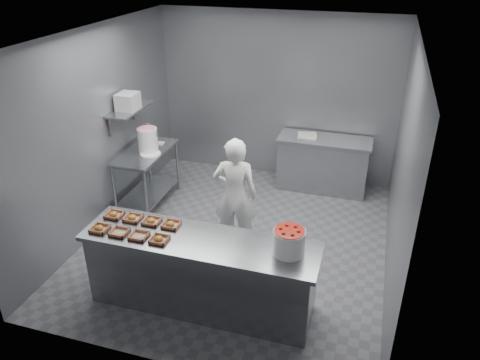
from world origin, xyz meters
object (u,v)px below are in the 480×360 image
at_px(strawberry_tub, 289,241).
at_px(appliance, 128,101).
at_px(tray_2, 139,236).
at_px(glaze_bucket, 148,140).
at_px(tray_0, 100,228).
at_px(tray_5, 132,218).
at_px(tray_3, 159,239).
at_px(tray_7, 171,224).
at_px(service_counter, 201,273).
at_px(prep_table, 147,169).
at_px(back_counter, 323,164).
at_px(tray_6, 152,221).
at_px(tray_1, 119,232).
at_px(tray_4, 114,215).
at_px(worker, 235,195).

relative_size(strawberry_tub, appliance, 1.05).
relative_size(tray_2, glaze_bucket, 0.41).
xyz_separation_m(tray_0, tray_5, (0.24, 0.30, 0.00)).
relative_size(tray_3, tray_7, 1.00).
relative_size(service_counter, tray_7, 13.88).
relative_size(service_counter, glaze_bucket, 5.73).
bearing_deg(prep_table, tray_7, -55.20).
distance_m(prep_table, back_counter, 2.87).
distance_m(back_counter, tray_6, 3.49).
bearing_deg(strawberry_tub, appliance, 146.11).
bearing_deg(tray_3, tray_2, 180.00).
bearing_deg(strawberry_tub, prep_table, 143.80).
bearing_deg(tray_1, tray_0, -180.00).
bearing_deg(tray_3, glaze_bucket, 119.34).
bearing_deg(back_counter, tray_5, -119.88).
relative_size(tray_3, tray_4, 1.00).
xyz_separation_m(tray_1, worker, (0.90, 1.36, -0.12)).
height_order(tray_2, tray_4, tray_4).
bearing_deg(tray_6, prep_table, 119.32).
bearing_deg(prep_table, tray_3, -59.27).
bearing_deg(service_counter, tray_5, 170.19).
bearing_deg(tray_5, tray_3, -32.37).
height_order(tray_4, appliance, appliance).
distance_m(prep_table, appliance, 1.10).
height_order(tray_6, strawberry_tub, strawberry_tub).
xyz_separation_m(prep_table, tray_0, (0.53, -2.10, 0.33)).
bearing_deg(tray_4, strawberry_tub, -3.05).
bearing_deg(worker, glaze_bucket, -32.54).
height_order(prep_table, tray_5, tray_5).
relative_size(tray_3, appliance, 0.60).
distance_m(service_counter, glaze_bucket, 2.60).
distance_m(tray_7, glaze_bucket, 2.17).
bearing_deg(tray_4, tray_0, -90.00).
bearing_deg(tray_2, tray_3, -0.00).
relative_size(service_counter, prep_table, 2.17).
bearing_deg(tray_4, service_counter, -7.74).
xyz_separation_m(worker, glaze_bucket, (-1.60, 0.75, 0.30)).
xyz_separation_m(service_counter, glaze_bucket, (-1.59, 1.96, 0.64)).
relative_size(tray_0, tray_5, 1.00).
height_order(tray_0, tray_3, same).
height_order(prep_table, tray_3, tray_3).
bearing_deg(strawberry_tub, tray_6, 176.03).
xyz_separation_m(tray_2, glaze_bucket, (-0.95, 2.11, 0.18)).
bearing_deg(tray_2, back_counter, 65.68).
bearing_deg(worker, tray_2, 56.71).
bearing_deg(tray_7, service_counter, -20.82).
xyz_separation_m(tray_5, worker, (0.90, 1.06, -0.13)).
distance_m(prep_table, tray_0, 2.19).
relative_size(tray_1, tray_6, 1.00).
bearing_deg(back_counter, glaze_bucket, -152.51).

